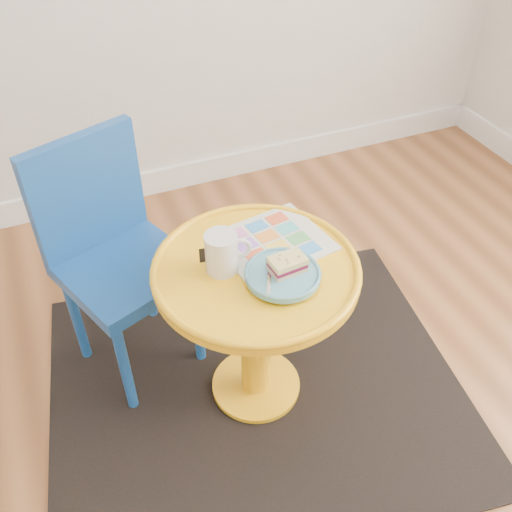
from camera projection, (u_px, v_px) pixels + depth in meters
name	position (u px, v px, depth m)	size (l,w,h in m)	color
rug	(256.00, 386.00, 1.86)	(1.30, 1.10, 0.01)	black
side_table	(256.00, 306.00, 1.61)	(0.56, 0.56, 0.53)	#FFB315
chair	(113.00, 248.00, 1.69)	(0.45, 0.45, 0.78)	#174996
newspaper	(272.00, 242.00, 1.59)	(0.30, 0.25, 0.01)	silver
mug	(222.00, 252.00, 1.47)	(0.12, 0.09, 0.11)	silver
plate	(283.00, 275.00, 1.46)	(0.20, 0.20, 0.02)	#5192AB
cake_slice	(288.00, 264.00, 1.45)	(0.10, 0.07, 0.04)	#D3BC8C
fork	(269.00, 275.00, 1.45)	(0.08, 0.14, 0.00)	silver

